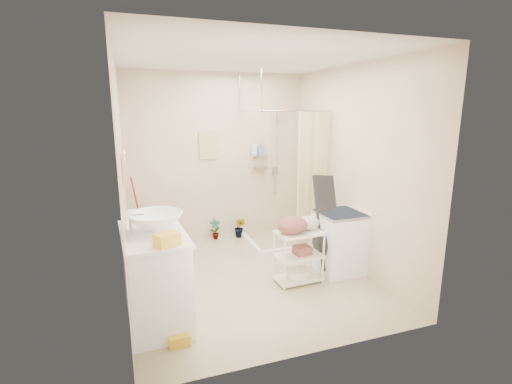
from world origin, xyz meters
TOP-DOWN VIEW (x-y plane):
  - floor at (0.00, 0.00)m, footprint 3.20×3.20m
  - ceiling at (0.00, 0.00)m, footprint 2.80×3.20m
  - wall_back at (0.00, 1.60)m, footprint 2.80×0.04m
  - wall_front at (0.00, -1.60)m, footprint 2.80×0.04m
  - wall_left at (-1.40, 0.00)m, footprint 0.04×3.20m
  - wall_right at (1.40, 0.00)m, footprint 0.04×3.20m
  - vanity at (-1.16, -0.62)m, footprint 0.64×1.07m
  - sink at (-1.13, -0.59)m, footprint 0.60×0.60m
  - counter_basket at (-1.07, -1.02)m, footprint 0.24×0.22m
  - floor_basket at (-1.02, -1.10)m, footprint 0.27×0.21m
  - toilet at (-1.04, 0.73)m, footprint 0.75×0.43m
  - mop at (-1.28, 1.50)m, footprint 0.11×0.11m
  - potted_plant_a at (-0.10, 1.47)m, footprint 0.18×0.13m
  - potted_plant_b at (0.30, 1.43)m, footprint 0.23×0.23m
  - hanging_towel at (-0.15, 1.58)m, footprint 0.28×0.03m
  - towel_ring at (-1.38, -0.20)m, footprint 0.04×0.22m
  - tp_holder at (-1.36, 0.05)m, footprint 0.08×0.12m
  - shower at (0.85, 1.05)m, footprint 1.10×1.10m
  - shampoo_bottle_a at (0.58, 1.52)m, footprint 0.10×0.10m
  - shampoo_bottle_b at (0.70, 1.53)m, footprint 0.11×0.11m
  - washing_machine at (1.14, -0.20)m, footprint 0.53×0.55m
  - laundry_rack at (0.51, -0.33)m, footprint 0.57×0.35m
  - ironing_board at (1.03, -0.09)m, footprint 0.37×0.21m

SIDE VIEW (x-z plane):
  - floor at x=0.00m, z-range 0.00..0.00m
  - floor_basket at x=-1.02m, z-range 0.00..0.14m
  - potted_plant_b at x=0.30m, z-range 0.00..0.33m
  - potted_plant_a at x=-0.10m, z-range 0.00..0.33m
  - laundry_rack at x=0.51m, z-range 0.00..0.76m
  - toilet at x=-1.04m, z-range 0.00..0.76m
  - washing_machine at x=1.14m, z-range 0.00..0.78m
  - vanity at x=-1.16m, z-range 0.00..0.91m
  - mop at x=-1.28m, z-range 0.00..1.10m
  - ironing_board at x=1.03m, z-range 0.00..1.26m
  - tp_holder at x=-1.36m, z-range 0.65..0.79m
  - counter_basket at x=-1.07m, z-range 0.91..1.02m
  - sink at x=-1.13m, z-range 0.91..1.09m
  - shower at x=0.85m, z-range 0.00..2.10m
  - wall_back at x=0.00m, z-range 0.00..2.60m
  - wall_front at x=0.00m, z-range 0.00..2.60m
  - wall_left at x=-1.40m, z-range 0.00..2.60m
  - wall_right at x=1.40m, z-range 0.00..2.60m
  - shampoo_bottle_b at x=0.70m, z-range 1.32..1.51m
  - shampoo_bottle_a at x=0.58m, z-range 1.32..1.58m
  - towel_ring at x=-1.38m, z-range 1.30..1.64m
  - hanging_towel at x=-0.15m, z-range 1.29..1.71m
  - ceiling at x=0.00m, z-range 2.58..2.62m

